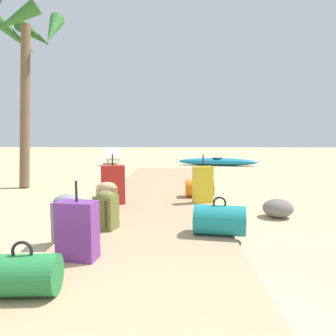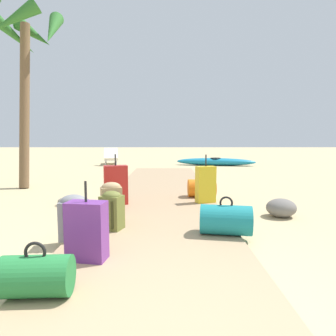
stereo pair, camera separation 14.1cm
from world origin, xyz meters
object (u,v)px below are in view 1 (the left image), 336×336
at_px(duffel_bag_teal, 219,220).
at_px(lounge_chair, 113,157).
at_px(suitcase_purple, 78,230).
at_px(backpack_grey, 67,215).
at_px(palm_tree_near_left, 22,45).
at_px(duffel_bag_green, 23,275).
at_px(suitcase_yellow, 203,184).
at_px(backpack_olive, 106,209).
at_px(duffel_bag_orange, 200,188).
at_px(suitcase_red, 113,185).
at_px(backpack_tan, 107,199).
at_px(kayak, 217,162).

height_order(duffel_bag_teal, lounge_chair, lounge_chair).
distance_m(suitcase_purple, backpack_grey, 0.68).
bearing_deg(backpack_grey, palm_tree_near_left, 120.56).
relative_size(duffel_bag_green, suitcase_yellow, 0.61).
bearing_deg(lounge_chair, backpack_olive, -79.34).
distance_m(duffel_bag_teal, backpack_grey, 1.82).
distance_m(duffel_bag_orange, lounge_chair, 8.45).
height_order(duffel_bag_orange, backpack_grey, backpack_grey).
relative_size(suitcase_purple, suitcase_yellow, 0.89).
bearing_deg(palm_tree_near_left, backpack_grey, -59.44).
distance_m(duffel_bag_orange, backpack_grey, 3.07).
xyz_separation_m(suitcase_yellow, backpack_grey, (-1.79, -1.98, -0.05)).
height_order(duffel_bag_orange, suitcase_yellow, suitcase_yellow).
height_order(suitcase_red, backpack_tan, suitcase_red).
xyz_separation_m(duffel_bag_orange, backpack_tan, (-1.50, -1.63, 0.11)).
distance_m(duffel_bag_green, palm_tree_near_left, 6.87).
bearing_deg(duffel_bag_teal, lounge_chair, 108.05).
relative_size(duffel_bag_orange, backpack_grey, 1.05).
height_order(suitcase_red, suitcase_purple, suitcase_red).
bearing_deg(backpack_tan, duffel_bag_orange, 47.42).
relative_size(backpack_tan, backpack_olive, 1.07).
distance_m(duffel_bag_orange, backpack_tan, 2.22).
height_order(duffel_bag_green, kayak, duffel_bag_green).
bearing_deg(duffel_bag_green, suitcase_red, 88.84).
relative_size(suitcase_yellow, kayak, 0.25).
relative_size(duffel_bag_green, palm_tree_near_left, 0.12).
distance_m(duffel_bag_green, suitcase_yellow, 3.68).
distance_m(duffel_bag_orange, duffel_bag_teal, 2.35).
relative_size(suitcase_red, duffel_bag_orange, 1.61).
bearing_deg(suitcase_yellow, kayak, 79.84).
xyz_separation_m(duffel_bag_orange, lounge_chair, (-3.27, 7.79, 0.07)).
bearing_deg(duffel_bag_teal, kayak, 81.86).
height_order(duffel_bag_orange, suitcase_purple, suitcase_purple).
distance_m(suitcase_red, duffel_bag_orange, 1.74).
height_order(suitcase_red, kayak, suitcase_red).
height_order(duffel_bag_teal, backpack_olive, backpack_olive).
bearing_deg(backpack_olive, duffel_bag_green, -99.05).
distance_m(duffel_bag_green, backpack_tan, 2.17).
height_order(backpack_tan, palm_tree_near_left, palm_tree_near_left).
xyz_separation_m(backpack_grey, lounge_chair, (-1.49, 10.30, -0.03)).
distance_m(backpack_olive, palm_tree_near_left, 5.71).
relative_size(duffel_bag_green, backpack_tan, 0.99).
height_order(backpack_olive, kayak, backpack_olive).
height_order(suitcase_red, duffel_bag_orange, suitcase_red).
bearing_deg(duffel_bag_orange, backpack_olive, -123.32).
bearing_deg(suitcase_yellow, duffel_bag_orange, 91.26).
relative_size(backpack_tan, lounge_chair, 0.33).
height_order(backpack_grey, kayak, backpack_grey).
distance_m(duffel_bag_orange, suitcase_yellow, 0.54).
bearing_deg(duffel_bag_orange, suitcase_red, -157.81).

